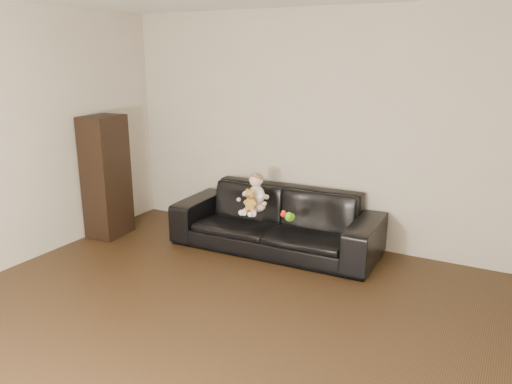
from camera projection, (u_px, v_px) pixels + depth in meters
The scene contains 10 objects.
floor at pixel (179, 361), 3.56m from camera, with size 5.50×5.50×0.00m, color #332212.
wall_back at pixel (324, 129), 5.54m from camera, with size 5.00×5.00×0.00m, color #B9B09C.
sofa at pixel (276, 220), 5.53m from camera, with size 2.28×0.89×0.67m, color black.
cabinet at pixel (106, 177), 5.87m from camera, with size 0.36×0.49×1.43m, color black.
shelf_item at pixel (105, 150), 5.77m from camera, with size 0.18×0.25×0.28m, color silver.
baby at pixel (255, 195), 5.44m from camera, with size 0.33×0.39×0.43m.
teddy_bear at pixel (250, 200), 5.33m from camera, with size 0.16×0.16×0.24m.
toy_green at pixel (290, 217), 5.16m from camera, with size 0.11×0.13×0.09m, color #64C417.
toy_rattle at pixel (284, 214), 5.28m from camera, with size 0.07×0.07×0.07m, color red.
toy_blue_disc at pixel (289, 216), 5.32m from camera, with size 0.11×0.11×0.02m, color #1725BF.
Camera 1 is at (1.95, -2.47, 2.12)m, focal length 35.00 mm.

